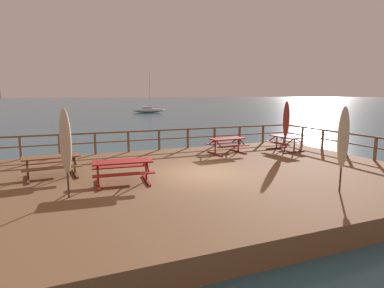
# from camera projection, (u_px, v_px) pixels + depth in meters

# --- Properties ---
(ground_plane) EXTENTS (600.00, 600.00, 0.00)m
(ground_plane) POSITION_uv_depth(u_px,v_px,m) (200.00, 190.00, 12.12)
(ground_plane) COLOR #2D5B6B
(wooden_deck) EXTENTS (16.74, 11.34, 0.63)m
(wooden_deck) POSITION_uv_depth(u_px,v_px,m) (200.00, 182.00, 12.07)
(wooden_deck) COLOR brown
(wooden_deck) RESTS_ON ground
(railing_waterside_far) EXTENTS (16.54, 0.10, 1.09)m
(railing_waterside_far) POSITION_uv_depth(u_px,v_px,m) (159.00, 136.00, 16.96)
(railing_waterside_far) COLOR brown
(railing_waterside_far) RESTS_ON wooden_deck
(railing_side_right) EXTENTS (0.10, 11.14, 1.09)m
(railing_side_right) POSITION_uv_depth(u_px,v_px,m) (361.00, 142.00, 14.96)
(railing_side_right) COLOR brown
(railing_side_right) RESTS_ON wooden_deck
(picnic_table_mid_left) EXTENTS (1.51, 1.78, 0.78)m
(picnic_table_mid_left) POSITION_uv_depth(u_px,v_px,m) (285.00, 140.00, 16.78)
(picnic_table_mid_left) COLOR maroon
(picnic_table_mid_left) RESTS_ON wooden_deck
(picnic_table_back_left) EXTENTS (2.04, 1.57, 0.78)m
(picnic_table_back_left) POSITION_uv_depth(u_px,v_px,m) (51.00, 162.00, 11.43)
(picnic_table_back_left) COLOR brown
(picnic_table_back_left) RESTS_ON wooden_deck
(picnic_table_front_right) EXTENTS (1.86, 1.54, 0.78)m
(picnic_table_front_right) POSITION_uv_depth(u_px,v_px,m) (227.00, 142.00, 16.04)
(picnic_table_front_right) COLOR maroon
(picnic_table_front_right) RESTS_ON wooden_deck
(picnic_table_back_right) EXTENTS (2.05, 1.54, 0.78)m
(picnic_table_back_right) POSITION_uv_depth(u_px,v_px,m) (122.00, 167.00, 10.63)
(picnic_table_back_right) COLOR maroon
(picnic_table_back_right) RESTS_ON wooden_deck
(patio_umbrella_tall_mid_left) EXTENTS (0.32, 0.32, 2.60)m
(patio_umbrella_tall_mid_left) POSITION_uv_depth(u_px,v_px,m) (286.00, 119.00, 16.51)
(patio_umbrella_tall_mid_left) COLOR #4C3828
(patio_umbrella_tall_mid_left) RESTS_ON wooden_deck
(patio_umbrella_short_mid) EXTENTS (0.32, 0.32, 2.61)m
(patio_umbrella_short_mid) POSITION_uv_depth(u_px,v_px,m) (343.00, 138.00, 9.55)
(patio_umbrella_short_mid) COLOR #4C3828
(patio_umbrella_short_mid) RESTS_ON wooden_deck
(patio_umbrella_tall_mid_right) EXTENTS (0.32, 0.32, 2.59)m
(patio_umbrella_tall_mid_right) POSITION_uv_depth(u_px,v_px,m) (66.00, 141.00, 8.96)
(patio_umbrella_tall_mid_right) COLOR #4C3828
(patio_umbrella_tall_mid_right) RESTS_ON wooden_deck
(sailboat_distant) EXTENTS (6.20, 2.72, 7.72)m
(sailboat_distant) POSITION_uv_depth(u_px,v_px,m) (149.00, 110.00, 60.81)
(sailboat_distant) COLOR silver
(sailboat_distant) RESTS_ON ground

